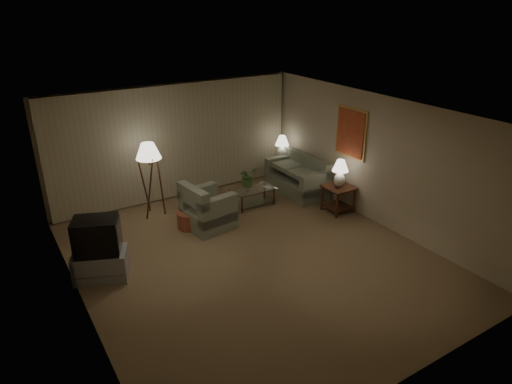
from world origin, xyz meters
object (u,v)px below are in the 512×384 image
at_px(vase, 248,188).
at_px(ottoman, 190,219).
at_px(table_lamp_near, 340,171).
at_px(coffee_table, 254,195).
at_px(sofa, 296,179).
at_px(side_table_far, 282,166).
at_px(side_table_near, 338,194).
at_px(armchair, 208,210).
at_px(tv_cabinet, 101,265).
at_px(table_lamp_far, 282,145).
at_px(floor_lamp, 151,178).
at_px(crt_tv, 96,236).

bearing_deg(vase, ottoman, -172.99).
height_order(table_lamp_near, coffee_table, table_lamp_near).
distance_m(sofa, side_table_far, 0.86).
xyz_separation_m(side_table_far, table_lamp_near, (-0.00, -2.20, 0.58)).
bearing_deg(side_table_near, vase, 141.96).
bearing_deg(armchair, side_table_near, -114.43).
bearing_deg(ottoman, tv_cabinet, -156.13).
bearing_deg(vase, table_lamp_near, -38.04).
relative_size(table_lamp_far, vase, 4.31).
distance_m(armchair, floor_lamp, 1.47).
bearing_deg(sofa, floor_lamp, -100.86).
bearing_deg(side_table_far, ottoman, -160.02).
bearing_deg(coffee_table, sofa, 4.41).
distance_m(armchair, side_table_far, 3.10).
xyz_separation_m(armchair, table_lamp_near, (2.80, -0.87, 0.58)).
relative_size(tv_cabinet, ottoman, 1.94).
relative_size(side_table_near, vase, 4.20).
height_order(side_table_near, vase, side_table_near).
relative_size(sofa, side_table_near, 2.70).
bearing_deg(sofa, ottoman, -84.22).
bearing_deg(vase, floor_lamp, 158.65).
bearing_deg(side_table_near, armchair, 162.81).
xyz_separation_m(table_lamp_near, coffee_table, (-1.45, 1.25, -0.69)).
xyz_separation_m(tv_cabinet, floor_lamp, (1.63, 1.87, 0.62)).
bearing_deg(table_lamp_far, side_table_far, -90.00).
bearing_deg(coffee_table, armchair, -164.10).
distance_m(coffee_table, ottoman, 1.70).
distance_m(table_lamp_far, floor_lamp, 3.58).
distance_m(sofa, tv_cabinet, 5.19).
distance_m(tv_cabinet, ottoman, 2.26).
xyz_separation_m(table_lamp_far, ottoman, (-3.14, -1.14, -0.79)).
xyz_separation_m(coffee_table, vase, (-0.15, -0.00, 0.21)).
xyz_separation_m(side_table_far, floor_lamp, (-3.57, -0.18, 0.47)).
xyz_separation_m(armchair, side_table_near, (2.80, -0.87, 0.03)).
relative_size(crt_tv, floor_lamp, 0.52).
relative_size(side_table_far, crt_tv, 0.69).
bearing_deg(armchair, crt_tv, 99.40).
bearing_deg(floor_lamp, side_table_far, 2.89).
bearing_deg(tv_cabinet, crt_tv, 0.00).
distance_m(armchair, crt_tv, 2.54).
bearing_deg(crt_tv, table_lamp_near, 21.57).
height_order(floor_lamp, ottoman, floor_lamp).
relative_size(sofa, side_table_far, 2.71).
distance_m(table_lamp_near, ottoman, 3.41).
relative_size(table_lamp_near, coffee_table, 0.62).
distance_m(sofa, table_lamp_near, 1.49).
distance_m(table_lamp_near, tv_cabinet, 5.25).
xyz_separation_m(sofa, side_table_near, (0.15, -1.35, 0.06)).
xyz_separation_m(side_table_near, vase, (-1.60, 1.25, 0.07)).
height_order(side_table_near, coffee_table, side_table_near).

